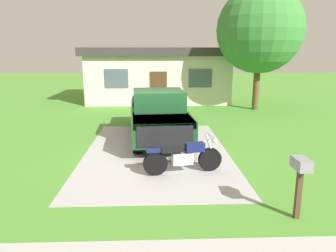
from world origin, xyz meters
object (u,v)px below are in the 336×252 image
Objects in this scene: pickup_truck at (158,113)px; neighbor_house at (158,74)px; motorcycle at (184,156)px; shade_tree at (260,30)px; mailbox at (300,172)px.

neighbor_house is (0.11, 9.81, 0.84)m from pickup_truck.
motorcycle is 13.63m from neighbor_house.
shade_tree is (5.67, 6.00, 3.47)m from pickup_truck.
neighbor_house is at bearing 92.42° from motorcycle.
pickup_truck is 0.84× the size of shade_tree.
neighbor_house is (-2.63, 16.09, 0.81)m from mailbox.
motorcycle is 0.38× the size of pickup_truck.
mailbox is 16.32m from neighbor_house.
pickup_truck is 8.96m from shade_tree.
mailbox is at bearing -66.41° from pickup_truck.
shade_tree is 7.24m from neighbor_house.
neighbor_house is (-0.57, 13.55, 1.32)m from motorcycle.
pickup_truck reaches higher than motorcycle.
shade_tree reaches higher than mailbox.
mailbox is 0.13× the size of neighbor_house.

